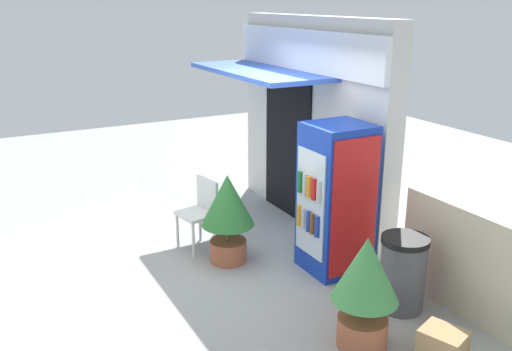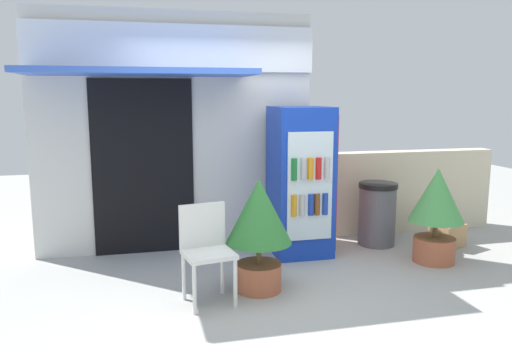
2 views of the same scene
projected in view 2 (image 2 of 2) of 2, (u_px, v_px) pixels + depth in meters
ground at (267, 293)px, 4.71m from camera, size 16.00×16.00×0.00m
storefront_building at (173, 127)px, 5.87m from camera, size 3.26×1.24×2.81m
drink_cooler at (301, 181)px, 5.77m from camera, size 0.67×0.73×1.72m
plastic_chair at (206, 245)px, 4.46m from camera, size 0.49×0.46×0.88m
potted_plant_near_shop at (259, 223)px, 4.67m from camera, size 0.63×0.63×1.09m
potted_plant_curbside at (436, 207)px, 5.48m from camera, size 0.60×0.60×1.06m
trash_bin at (377, 214)px, 6.17m from camera, size 0.47×0.47×0.78m
stone_boundary_wall at (409, 191)px, 6.82m from camera, size 2.37×0.24×1.10m
cardboard_box at (447, 235)px, 6.14m from camera, size 0.45×0.41×0.28m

